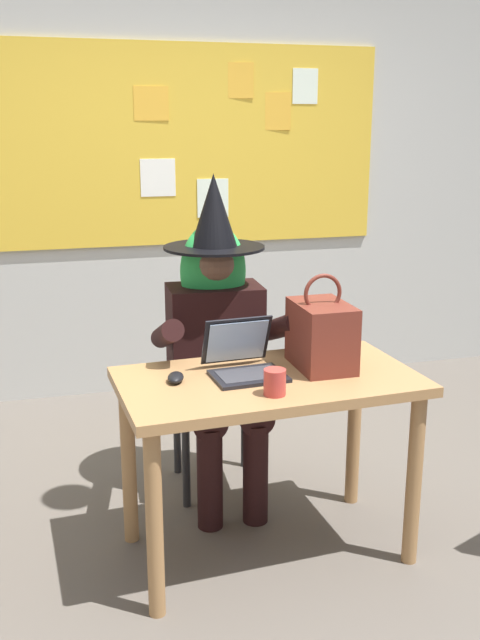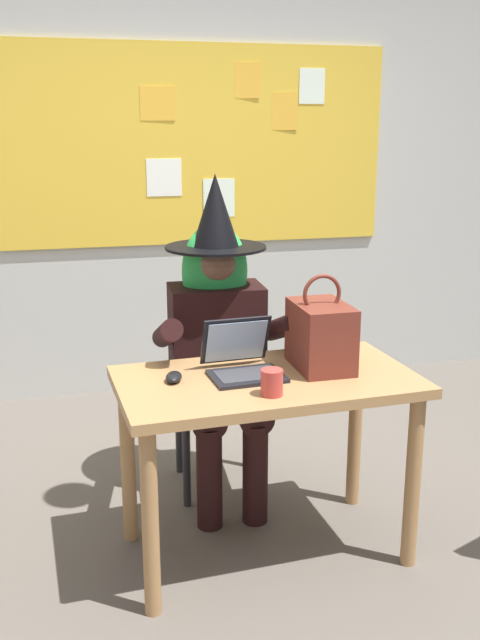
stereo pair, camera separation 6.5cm
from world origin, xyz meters
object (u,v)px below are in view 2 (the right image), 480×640
object	(u,v)px
desk_main	(267,406)
chair_at_desk	(215,379)
person_costumed	(219,326)
laptop	(243,362)
computer_mouse	(174,377)
coffee_mug	(272,382)
handbag	(321,335)

from	to	relation	value
desk_main	chair_at_desk	size ratio (longest dim) A/B	1.29
desk_main	person_costumed	distance (m)	0.58
desk_main	laptop	size ratio (longest dim) A/B	3.83
desk_main	person_costumed	bearing A→B (deg)	96.78
computer_mouse	coffee_mug	bearing A→B (deg)	-20.65
desk_main	person_costumed	world-z (taller)	person_costumed
coffee_mug	desk_main	bearing A→B (deg)	78.56
person_costumed	computer_mouse	bearing A→B (deg)	-26.65
desk_main	handbag	xyz separation A→B (m)	(0.23, 0.05, 0.25)
laptop	handbag	distance (m)	0.33
handbag	coffee_mug	size ratio (longest dim) A/B	3.98
handbag	laptop	bearing A→B (deg)	178.59
desk_main	coffee_mug	size ratio (longest dim) A/B	12.30
person_costumed	coffee_mug	bearing A→B (deg)	4.84
chair_at_desk	handbag	world-z (taller)	handbag
desk_main	computer_mouse	distance (m)	0.38
desk_main	laptop	bearing A→B (deg)	142.57
desk_main	chair_at_desk	world-z (taller)	chair_at_desk
desk_main	coffee_mug	distance (m)	0.25
desk_main	person_costumed	xyz separation A→B (m)	(-0.07, 0.55, 0.17)
desk_main	chair_at_desk	bearing A→B (deg)	94.86
computer_mouse	desk_main	bearing A→B (deg)	8.66
laptop	coffee_mug	xyz separation A→B (m)	(0.04, -0.25, 0.00)
chair_at_desk	person_costumed	world-z (taller)	person_costumed
computer_mouse	laptop	bearing A→B (deg)	19.73
computer_mouse	coffee_mug	distance (m)	0.39
computer_mouse	chair_at_desk	bearing A→B (deg)	80.15
handbag	coffee_mug	xyz separation A→B (m)	(-0.27, -0.24, -0.09)
handbag	person_costumed	bearing A→B (deg)	121.07
chair_at_desk	computer_mouse	xyz separation A→B (m)	(-0.30, -0.63, 0.26)
laptop	computer_mouse	size ratio (longest dim) A/B	2.93
chair_at_desk	coffee_mug	size ratio (longest dim) A/B	9.56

